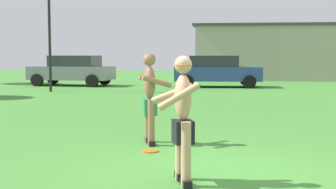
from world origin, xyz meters
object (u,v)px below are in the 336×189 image
(car_gray_near_post, at_px, (72,70))
(player_near, at_px, (150,97))
(lamp_post, at_px, (49,23))
(player_in_black, at_px, (182,114))
(car_blue_mid_lot, at_px, (217,71))
(frisbee, at_px, (150,151))

(car_gray_near_post, bearing_deg, player_near, -67.01)
(lamp_post, bearing_deg, player_near, -61.47)
(player_near, xyz_separation_m, lamp_post, (-6.32, 11.63, 2.13))
(player_near, distance_m, car_gray_near_post, 16.90)
(player_in_black, xyz_separation_m, car_blue_mid_lot, (0.08, 18.07, -0.09))
(player_near, xyz_separation_m, frisbee, (0.11, -0.74, -0.88))
(player_near, bearing_deg, car_blue_mid_lot, 86.53)
(frisbee, relative_size, lamp_post, 0.06)
(player_near, xyz_separation_m, player_in_black, (0.85, -2.66, 0.02))
(player_near, height_order, frisbee, player_near)
(frisbee, relative_size, car_gray_near_post, 0.07)
(frisbee, distance_m, car_blue_mid_lot, 16.19)
(frisbee, bearing_deg, car_blue_mid_lot, 87.09)
(car_blue_mid_lot, bearing_deg, player_in_black, -90.27)
(player_in_black, relative_size, frisbee, 5.76)
(car_blue_mid_lot, relative_size, lamp_post, 0.91)
(player_in_black, distance_m, frisbee, 2.25)
(player_near, xyz_separation_m, car_blue_mid_lot, (0.94, 15.41, -0.07))
(car_gray_near_post, xyz_separation_m, lamp_post, (0.28, -3.93, 2.20))
(player_near, height_order, lamp_post, lamp_post)
(player_in_black, bearing_deg, player_near, 107.77)
(player_near, relative_size, player_in_black, 1.01)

